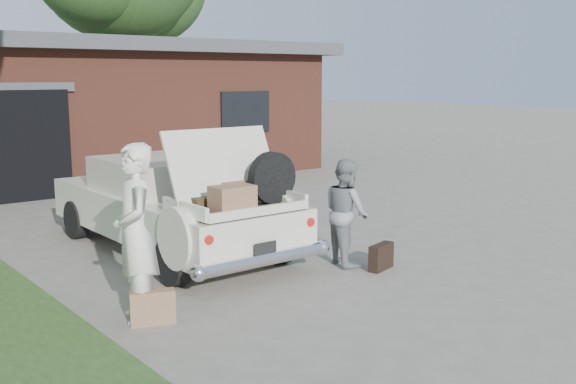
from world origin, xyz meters
TOP-DOWN VIEW (x-y plane):
  - ground at (0.00, 0.00)m, footprint 90.00×90.00m
  - house at (0.98, 11.47)m, footprint 12.80×7.80m
  - sedan at (-0.42, 2.75)m, footprint 1.83×4.59m
  - woman_left at (-2.03, 0.51)m, footprint 0.61×0.76m
  - woman_right at (1.07, 0.71)m, footprint 0.69×0.80m
  - suitcase_left at (-1.98, 0.29)m, footprint 0.47×0.30m
  - suitcase_right at (1.24, 0.23)m, footprint 0.46×0.25m

SIDE VIEW (x-z plane):
  - ground at x=0.00m, z-range 0.00..0.00m
  - suitcase_right at x=1.24m, z-range 0.00..0.34m
  - suitcase_left at x=-1.98m, z-range 0.00..0.35m
  - sedan at x=-0.42m, z-range -0.24..1.59m
  - woman_right at x=1.07m, z-range 0.00..1.41m
  - woman_left at x=-2.03m, z-range 0.00..1.82m
  - house at x=0.98m, z-range 0.02..3.32m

